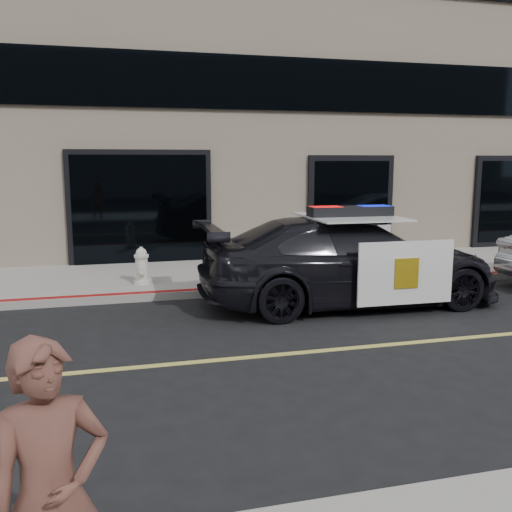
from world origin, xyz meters
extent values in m
plane|color=black|center=(0.00, 0.00, 0.00)|extent=(120.00, 120.00, 0.00)
cube|color=gray|center=(0.00, 5.25, 0.07)|extent=(60.00, 3.50, 0.15)
cube|color=#756856|center=(0.00, 10.50, 6.00)|extent=(60.00, 7.00, 12.00)
imported|color=black|center=(2.45, 2.38, 0.80)|extent=(2.49, 5.62, 1.60)
cube|color=white|center=(2.96, 1.22, 0.77)|extent=(1.71, 0.08, 1.07)
cube|color=white|center=(3.01, 3.52, 0.77)|extent=(1.71, 0.08, 1.07)
cube|color=white|center=(2.45, 2.38, 1.62)|extent=(1.64, 1.96, 0.03)
cube|color=gold|center=(2.96, 1.19, 0.77)|extent=(0.43, 0.02, 0.51)
cube|color=black|center=(2.45, 2.38, 1.71)|extent=(1.54, 0.43, 0.19)
cube|color=red|center=(1.99, 2.39, 1.72)|extent=(0.54, 0.36, 0.17)
cube|color=#0C19CC|center=(2.92, 2.37, 1.72)|extent=(0.54, 0.36, 0.17)
cylinder|color=silver|center=(-1.17, 4.40, 0.19)|extent=(0.34, 0.34, 0.08)
cylinder|color=silver|center=(-1.17, 4.40, 0.46)|extent=(0.25, 0.25, 0.47)
cylinder|color=silver|center=(-1.17, 4.40, 0.72)|extent=(0.29, 0.29, 0.06)
sphere|color=silver|center=(-1.17, 4.40, 0.78)|extent=(0.22, 0.22, 0.22)
cylinder|color=silver|center=(-1.17, 4.40, 0.87)|extent=(0.07, 0.07, 0.07)
cylinder|color=silver|center=(-1.17, 4.56, 0.53)|extent=(0.12, 0.11, 0.12)
cylinder|color=silver|center=(-1.17, 4.24, 0.53)|extent=(0.12, 0.11, 0.12)
cylinder|color=silver|center=(-1.17, 4.21, 0.46)|extent=(0.16, 0.13, 0.16)
imported|color=brown|center=(-2.14, -4.35, 0.97)|extent=(0.82, 0.73, 1.64)
camera|label=1|loc=(-1.81, -7.12, 2.63)|focal=40.00mm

